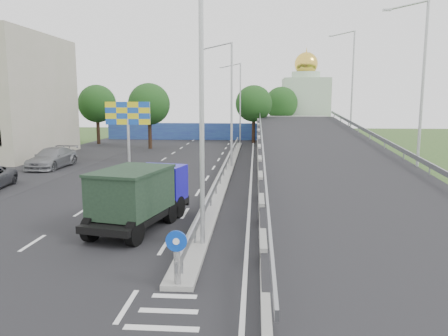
# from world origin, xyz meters

# --- Properties ---
(ground) EXTENTS (160.00, 160.00, 0.00)m
(ground) POSITION_xyz_m (0.00, 0.00, 0.00)
(ground) COLOR #2D4C1E
(ground) RESTS_ON ground
(road_surface) EXTENTS (26.00, 90.00, 0.04)m
(road_surface) POSITION_xyz_m (-3.00, 20.00, 0.00)
(road_surface) COLOR black
(road_surface) RESTS_ON ground
(parking_strip) EXTENTS (8.00, 90.00, 0.05)m
(parking_strip) POSITION_xyz_m (-16.00, 20.00, 0.00)
(parking_strip) COLOR black
(parking_strip) RESTS_ON ground
(median) EXTENTS (1.00, 44.00, 0.20)m
(median) POSITION_xyz_m (0.00, 24.00, 0.10)
(median) COLOR gray
(median) RESTS_ON ground
(overpass_ramp) EXTENTS (10.00, 50.00, 3.50)m
(overpass_ramp) POSITION_xyz_m (7.50, 24.00, 1.75)
(overpass_ramp) COLOR gray
(overpass_ramp) RESTS_ON ground
(median_guardrail) EXTENTS (0.09, 44.00, 0.71)m
(median_guardrail) POSITION_xyz_m (0.00, 24.00, 0.75)
(median_guardrail) COLOR gray
(median_guardrail) RESTS_ON median
(sign_bollard) EXTENTS (0.64, 0.23, 1.67)m
(sign_bollard) POSITION_xyz_m (0.00, 2.17, 1.03)
(sign_bollard) COLOR black
(sign_bollard) RESTS_ON median
(lamp_post_near) EXTENTS (2.74, 0.18, 10.08)m
(lamp_post_near) POSITION_xyz_m (0.11, 6.00, 5.81)
(lamp_post_near) COLOR #B2B5B7
(lamp_post_near) RESTS_ON median
(lamp_post_mid) EXTENTS (2.74, 0.18, 10.08)m
(lamp_post_mid) POSITION_xyz_m (0.11, 26.00, 5.81)
(lamp_post_mid) COLOR #B2B5B7
(lamp_post_mid) RESTS_ON median
(lamp_post_far) EXTENTS (2.74, 0.18, 10.08)m
(lamp_post_far) POSITION_xyz_m (0.11, 46.00, 5.81)
(lamp_post_far) COLOR #B2B5B7
(lamp_post_far) RESTS_ON median
(blue_wall) EXTENTS (30.00, 0.50, 2.40)m
(blue_wall) POSITION_xyz_m (-4.00, 52.00, 1.20)
(blue_wall) COLOR #283193
(blue_wall) RESTS_ON ground
(church) EXTENTS (7.00, 7.00, 13.80)m
(church) POSITION_xyz_m (10.00, 60.00, 5.31)
(church) COLOR #B2CCAD
(church) RESTS_ON ground
(billboard) EXTENTS (4.00, 0.24, 5.50)m
(billboard) POSITION_xyz_m (-9.00, 28.00, 4.19)
(billboard) COLOR #B2B5B7
(billboard) RESTS_ON ground
(tree_left_mid) EXTENTS (4.80, 4.80, 7.60)m
(tree_left_mid) POSITION_xyz_m (-10.00, 40.00, 5.18)
(tree_left_mid) COLOR black
(tree_left_mid) RESTS_ON ground
(tree_median_far) EXTENTS (4.80, 4.80, 7.60)m
(tree_median_far) POSITION_xyz_m (2.00, 48.00, 5.18)
(tree_median_far) COLOR black
(tree_median_far) RESTS_ON ground
(tree_left_far) EXTENTS (4.80, 4.80, 7.60)m
(tree_left_far) POSITION_xyz_m (-18.00, 45.00, 5.18)
(tree_left_far) COLOR black
(tree_left_far) RESTS_ON ground
(tree_ramp_far) EXTENTS (4.80, 4.80, 7.60)m
(tree_ramp_far) POSITION_xyz_m (6.00, 55.00, 5.18)
(tree_ramp_far) COLOR black
(tree_ramp_far) RESTS_ON ground
(dump_truck) EXTENTS (3.57, 6.58, 2.75)m
(dump_truck) POSITION_xyz_m (-2.79, 8.62, 1.52)
(dump_truck) COLOR black
(dump_truck) RESTS_ON ground
(parked_car_d) EXTENTS (2.63, 5.93, 1.69)m
(parked_car_d) POSITION_xyz_m (-14.70, 25.00, 0.85)
(parked_car_d) COLOR gray
(parked_car_d) RESTS_ON ground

